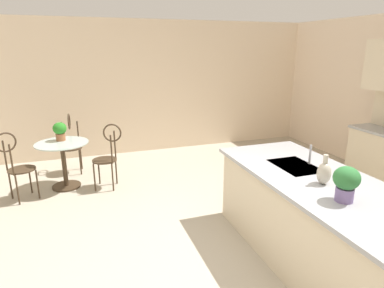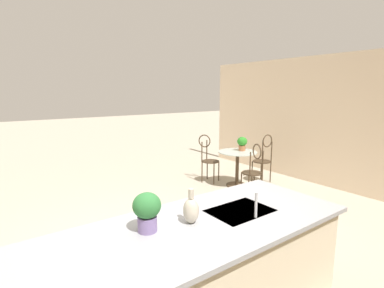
% 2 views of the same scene
% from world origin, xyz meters
% --- Properties ---
extents(ground_plane, '(40.00, 40.00, 0.00)m').
position_xyz_m(ground_plane, '(0.00, 0.00, 0.00)').
color(ground_plane, '#B2A893').
extents(wall_left_window, '(0.12, 7.80, 2.70)m').
position_xyz_m(wall_left_window, '(-4.26, 0.00, 1.35)').
color(wall_left_window, beige).
rests_on(wall_left_window, ground).
extents(kitchen_island, '(2.80, 1.06, 0.92)m').
position_xyz_m(kitchen_island, '(0.30, 0.85, 0.46)').
color(kitchen_island, beige).
rests_on(kitchen_island, ground).
extents(bistro_table, '(0.80, 0.80, 0.74)m').
position_xyz_m(bistro_table, '(-2.70, -1.63, 0.45)').
color(bistro_table, '#3D2D1E').
rests_on(bistro_table, ground).
extents(chair_near_window, '(0.48, 0.52, 1.04)m').
position_xyz_m(chair_near_window, '(-2.46, -0.97, 0.57)').
color(chair_near_window, '#3D2D1E').
rests_on(chair_near_window, ground).
extents(chair_by_island, '(0.51, 0.52, 1.04)m').
position_xyz_m(chair_by_island, '(-2.42, -2.24, 0.57)').
color(chair_by_island, '#3D2D1E').
rests_on(chair_by_island, ground).
extents(chair_toward_desk, '(0.49, 0.40, 1.04)m').
position_xyz_m(chair_toward_desk, '(-3.40, -1.52, 0.57)').
color(chair_toward_desk, '#3D2D1E').
rests_on(chair_toward_desk, ground).
extents(sink_faucet, '(0.02, 0.02, 0.22)m').
position_xyz_m(sink_faucet, '(-0.25, 1.03, 1.03)').
color(sink_faucet, '#B2B5BA').
rests_on(sink_faucet, kitchen_island).
extents(potted_plant_on_table, '(0.21, 0.21, 0.29)m').
position_xyz_m(potted_plant_on_table, '(-2.84, -1.64, 0.91)').
color(potted_plant_on_table, '#9E603D').
rests_on(potted_plant_on_table, bistro_table).
extents(potted_plant_counter_near, '(0.22, 0.22, 0.30)m').
position_xyz_m(potted_plant_counter_near, '(0.60, 0.71, 1.09)').
color(potted_plant_counter_near, '#7A669E').
rests_on(potted_plant_counter_near, kitchen_island).
extents(vase_on_counter, '(0.13, 0.13, 0.29)m').
position_xyz_m(vase_on_counter, '(0.25, 0.79, 1.03)').
color(vase_on_counter, '#BCB29E').
rests_on(vase_on_counter, kitchen_island).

